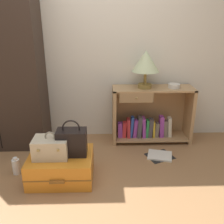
{
  "coord_description": "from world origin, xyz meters",
  "views": [
    {
      "loc": [
        0.18,
        -1.79,
        1.57
      ],
      "look_at": [
        0.26,
        0.88,
        0.55
      ],
      "focal_mm": 40.12,
      "sensor_mm": 36.0,
      "label": 1
    }
  ],
  "objects_px": {
    "bookshelf": "(149,116)",
    "handbag": "(72,142)",
    "bottle": "(16,166)",
    "train_case": "(51,147)",
    "open_book_on_floor": "(160,156)",
    "bowl": "(174,86)",
    "suitcase_large": "(61,166)",
    "table_lamp": "(146,62)"
  },
  "relations": [
    {
      "from": "bookshelf",
      "to": "bowl",
      "type": "bearing_deg",
      "value": -6.67
    },
    {
      "from": "bowl",
      "to": "bottle",
      "type": "height_order",
      "value": "bowl"
    },
    {
      "from": "table_lamp",
      "to": "handbag",
      "type": "height_order",
      "value": "table_lamp"
    },
    {
      "from": "table_lamp",
      "to": "bowl",
      "type": "xyz_separation_m",
      "value": [
        0.37,
        -0.01,
        -0.29
      ]
    },
    {
      "from": "bottle",
      "to": "table_lamp",
      "type": "bearing_deg",
      "value": 26.74
    },
    {
      "from": "bottle",
      "to": "bookshelf",
      "type": "bearing_deg",
      "value": 26.18
    },
    {
      "from": "bowl",
      "to": "open_book_on_floor",
      "type": "xyz_separation_m",
      "value": [
        -0.22,
        -0.41,
        -0.75
      ]
    },
    {
      "from": "bowl",
      "to": "suitcase_large",
      "type": "height_order",
      "value": "bowl"
    },
    {
      "from": "table_lamp",
      "to": "open_book_on_floor",
      "type": "bearing_deg",
      "value": -70.17
    },
    {
      "from": "train_case",
      "to": "handbag",
      "type": "height_order",
      "value": "handbag"
    },
    {
      "from": "handbag",
      "to": "bowl",
      "type": "bearing_deg",
      "value": 33.29
    },
    {
      "from": "table_lamp",
      "to": "suitcase_large",
      "type": "distance_m",
      "value": 1.56
    },
    {
      "from": "open_book_on_floor",
      "to": "bowl",
      "type": "bearing_deg",
      "value": 62.55
    },
    {
      "from": "bookshelf",
      "to": "open_book_on_floor",
      "type": "xyz_separation_m",
      "value": [
        0.07,
        -0.45,
        -0.33
      ]
    },
    {
      "from": "bookshelf",
      "to": "bowl",
      "type": "xyz_separation_m",
      "value": [
        0.28,
        -0.03,
        0.42
      ]
    },
    {
      "from": "suitcase_large",
      "to": "bottle",
      "type": "bearing_deg",
      "value": 169.82
    },
    {
      "from": "bookshelf",
      "to": "handbag",
      "type": "xyz_separation_m",
      "value": [
        -0.92,
        -0.82,
        0.07
      ]
    },
    {
      "from": "bowl",
      "to": "handbag",
      "type": "relative_size",
      "value": 0.4
    },
    {
      "from": "bowl",
      "to": "handbag",
      "type": "xyz_separation_m",
      "value": [
        -1.2,
        -0.79,
        -0.36
      ]
    },
    {
      "from": "table_lamp",
      "to": "train_case",
      "type": "relative_size",
      "value": 1.37
    },
    {
      "from": "table_lamp",
      "to": "suitcase_large",
      "type": "bearing_deg",
      "value": -139.38
    },
    {
      "from": "open_book_on_floor",
      "to": "bottle",
      "type": "bearing_deg",
      "value": -169.15
    },
    {
      "from": "bookshelf",
      "to": "open_book_on_floor",
      "type": "bearing_deg",
      "value": -81.51
    },
    {
      "from": "bookshelf",
      "to": "suitcase_large",
      "type": "distance_m",
      "value": 1.35
    },
    {
      "from": "bowl",
      "to": "handbag",
      "type": "height_order",
      "value": "bowl"
    },
    {
      "from": "bowl",
      "to": "train_case",
      "type": "xyz_separation_m",
      "value": [
        -1.4,
        -0.83,
        -0.39
      ]
    },
    {
      "from": "open_book_on_floor",
      "to": "train_case",
      "type": "bearing_deg",
      "value": -160.77
    },
    {
      "from": "suitcase_large",
      "to": "handbag",
      "type": "bearing_deg",
      "value": 9.96
    },
    {
      "from": "bookshelf",
      "to": "open_book_on_floor",
      "type": "distance_m",
      "value": 0.56
    },
    {
      "from": "bookshelf",
      "to": "handbag",
      "type": "distance_m",
      "value": 1.24
    },
    {
      "from": "bowl",
      "to": "suitcase_large",
      "type": "distance_m",
      "value": 1.67
    },
    {
      "from": "table_lamp",
      "to": "open_book_on_floor",
      "type": "xyz_separation_m",
      "value": [
        0.15,
        -0.42,
        -1.05
      ]
    },
    {
      "from": "train_case",
      "to": "open_book_on_floor",
      "type": "distance_m",
      "value": 1.31
    },
    {
      "from": "bowl",
      "to": "suitcase_large",
      "type": "relative_size",
      "value": 0.23
    },
    {
      "from": "suitcase_large",
      "to": "open_book_on_floor",
      "type": "bearing_deg",
      "value": 19.67
    },
    {
      "from": "handbag",
      "to": "open_book_on_floor",
      "type": "bearing_deg",
      "value": 20.79
    },
    {
      "from": "handbag",
      "to": "train_case",
      "type": "bearing_deg",
      "value": -168.78
    },
    {
      "from": "bookshelf",
      "to": "train_case",
      "type": "distance_m",
      "value": 1.42
    },
    {
      "from": "bottle",
      "to": "suitcase_large",
      "type": "bearing_deg",
      "value": -10.18
    },
    {
      "from": "table_lamp",
      "to": "handbag",
      "type": "relative_size",
      "value": 1.24
    },
    {
      "from": "handbag",
      "to": "bottle",
      "type": "distance_m",
      "value": 0.69
    },
    {
      "from": "train_case",
      "to": "handbag",
      "type": "relative_size",
      "value": 0.91
    }
  ]
}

